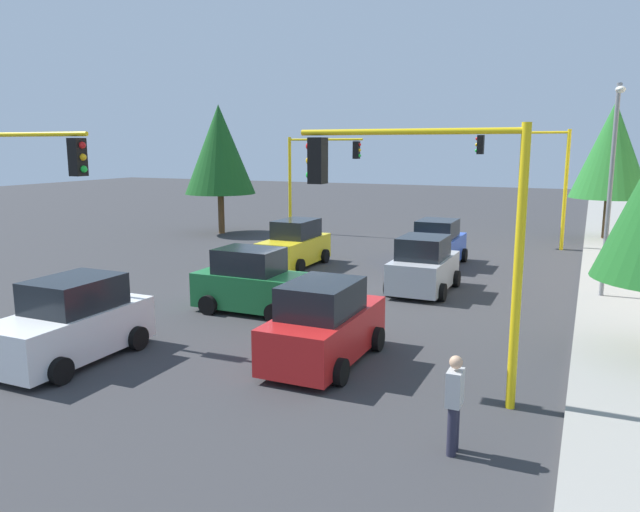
{
  "coord_description": "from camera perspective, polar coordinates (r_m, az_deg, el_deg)",
  "views": [
    {
      "loc": [
        17.65,
        8.64,
        5.06
      ],
      "look_at": [
        -1.58,
        0.01,
        1.2
      ],
      "focal_mm": 33.86,
      "sensor_mm": 36.0,
      "label": 1
    }
  ],
  "objects": [
    {
      "name": "car_white",
      "position": [
        15.61,
        -22.42,
        -5.89
      ],
      "size": [
        3.94,
        2.1,
        1.98
      ],
      "color": "white",
      "rests_on": "ground"
    },
    {
      "name": "car_red",
      "position": [
        14.28,
        0.4,
        -6.57
      ],
      "size": [
        3.95,
        2.01,
        1.98
      ],
      "color": "red",
      "rests_on": "ground"
    },
    {
      "name": "pedestrian_crossing",
      "position": [
        10.45,
        12.58,
        -13.28
      ],
      "size": [
        0.4,
        0.24,
        1.7
      ],
      "color": "#262638",
      "rests_on": "ground"
    },
    {
      "name": "traffic_signal_near_right",
      "position": [
        18.49,
        -26.76,
        5.69
      ],
      "size": [
        0.36,
        4.59,
        5.51
      ],
      "color": "yellow",
      "rests_on": "ground"
    },
    {
      "name": "car_blue",
      "position": [
        26.28,
        11.05,
        1.07
      ],
      "size": [
        3.74,
        2.05,
        1.98
      ],
      "color": "blue",
      "rests_on": "ground"
    },
    {
      "name": "tree_opposite_side",
      "position": [
        35.57,
        -9.49,
        9.88
      ],
      "size": [
        4.04,
        4.04,
        7.38
      ],
      "color": "brown",
      "rests_on": "ground"
    },
    {
      "name": "traffic_signal_far_right",
      "position": [
        34.76,
        -0.17,
        8.53
      ],
      "size": [
        0.36,
        4.59,
        5.56
      ],
      "color": "yellow",
      "rests_on": "ground"
    },
    {
      "name": "car_yellow",
      "position": [
        25.6,
        -2.39,
        1.01
      ],
      "size": [
        4.02,
        1.96,
        1.98
      ],
      "color": "yellow",
      "rests_on": "ground"
    },
    {
      "name": "street_lamp_curbside",
      "position": [
        21.28,
        25.89,
        7.43
      ],
      "size": [
        2.15,
        0.28,
        7.0
      ],
      "color": "slate",
      "rests_on": "ground"
    },
    {
      "name": "tree_roadside_far",
      "position": [
        35.66,
        25.89,
        8.98
      ],
      "size": [
        4.03,
        4.03,
        7.36
      ],
      "color": "brown",
      "rests_on": "ground"
    },
    {
      "name": "car_silver",
      "position": [
        21.43,
        9.78,
        -0.98
      ],
      "size": [
        3.68,
        2.05,
        1.98
      ],
      "color": "#B2B5BA",
      "rests_on": "ground"
    },
    {
      "name": "traffic_signal_near_left",
      "position": [
        12.08,
        9.83,
        4.67
      ],
      "size": [
        0.36,
        4.59,
        5.48
      ],
      "color": "yellow",
      "rests_on": "ground"
    },
    {
      "name": "car_green",
      "position": [
        18.66,
        -6.28,
        -2.58
      ],
      "size": [
        1.96,
        3.68,
        1.98
      ],
      "color": "#1E7238",
      "rests_on": "ground"
    },
    {
      "name": "traffic_signal_far_left",
      "position": [
        31.8,
        19.1,
        8.13
      ],
      "size": [
        0.36,
        4.59,
        5.85
      ],
      "color": "yellow",
      "rests_on": "ground"
    },
    {
      "name": "ground_plane",
      "position": [
        20.3,
        -1.86,
        -4.06
      ],
      "size": [
        120.0,
        120.0,
        0.0
      ],
      "primitive_type": "plane",
      "color": "#353538"
    }
  ]
}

